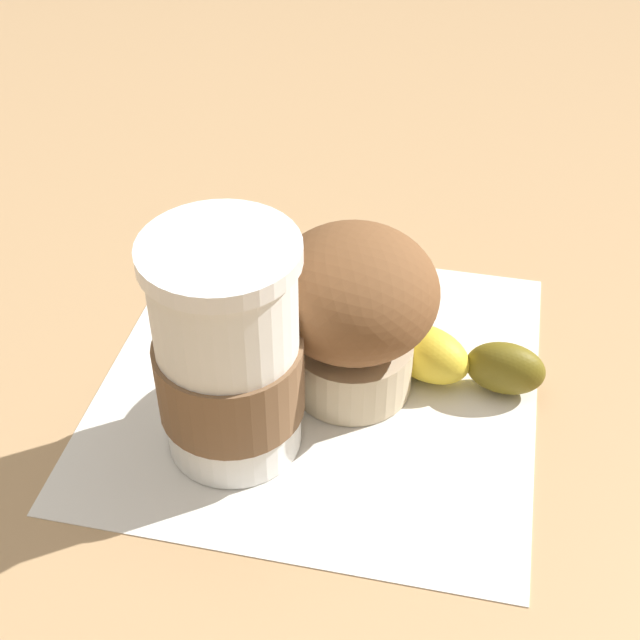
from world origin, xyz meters
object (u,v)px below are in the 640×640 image
object	(u,v)px
coffee_cup	(228,357)
muffin	(353,308)
sugar_packet	(225,250)
banana	(398,333)

from	to	relation	value
coffee_cup	muffin	size ratio (longest dim) A/B	1.26
coffee_cup	sugar_packet	size ratio (longest dim) A/B	2.78
coffee_cup	sugar_packet	bearing A→B (deg)	31.16
muffin	sugar_packet	size ratio (longest dim) A/B	2.21
coffee_cup	banana	xyz separation A→B (m)	(0.11, -0.06, -0.05)
sugar_packet	coffee_cup	bearing A→B (deg)	-148.84
muffin	sugar_packet	xyz separation A→B (m)	(0.09, 0.14, -0.06)
sugar_packet	muffin	bearing A→B (deg)	-122.53
coffee_cup	sugar_packet	xyz separation A→B (m)	(0.16, 0.10, -0.06)
coffee_cup	banana	distance (m)	0.13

